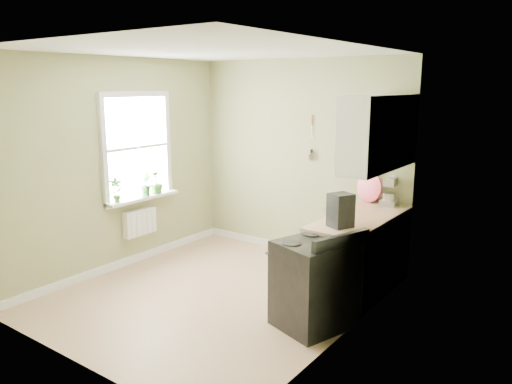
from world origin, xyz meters
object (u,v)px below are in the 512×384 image
Objects in this scene: stand_mixer at (391,192)px; stove at (315,283)px; kettle at (332,209)px; coffee_maker at (340,211)px.

stove is at bearing -92.42° from stand_mixer.
coffee_maker reaches higher than kettle.
kettle is at bearing 129.90° from coffee_maker.
stand_mixer is 1.25m from coffee_maker.
stove is 0.98m from kettle.
stove is 0.80m from coffee_maker.
stand_mixer reaches higher than kettle.
coffee_maker is at bearing -92.88° from stand_mixer.
stove is 2.80× the size of coffee_maker.
kettle is 0.54× the size of coffee_maker.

